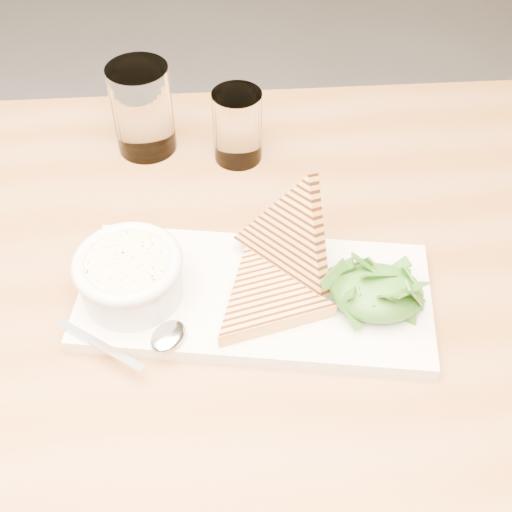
# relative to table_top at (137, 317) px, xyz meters

# --- Properties ---
(table_top) EXTENTS (1.29, 0.95, 0.04)m
(table_top) POSITION_rel_table_top_xyz_m (0.00, 0.00, 0.00)
(table_top) COLOR olive
(table_top) RESTS_ON ground
(table_leg_br) EXTENTS (0.06, 0.06, 0.69)m
(table_leg_br) POSITION_rel_table_top_xyz_m (0.55, 0.35, -0.36)
(table_leg_br) COLOR olive
(table_leg_br) RESTS_ON ground
(platter) EXTENTS (0.38, 0.18, 0.02)m
(platter) POSITION_rel_table_top_xyz_m (0.13, 0.01, 0.03)
(platter) COLOR silver
(platter) RESTS_ON table_top
(soup_bowl) EXTENTS (0.10, 0.10, 0.04)m
(soup_bowl) POSITION_rel_table_top_xyz_m (0.00, 0.00, 0.06)
(soup_bowl) COLOR silver
(soup_bowl) RESTS_ON platter
(soup) EXTENTS (0.09, 0.09, 0.01)m
(soup) POSITION_rel_table_top_xyz_m (0.00, 0.00, 0.08)
(soup) COLOR beige
(soup) RESTS_ON soup_bowl
(bowl_rim) EXTENTS (0.11, 0.11, 0.01)m
(bowl_rim) POSITION_rel_table_top_xyz_m (0.00, 0.00, 0.09)
(bowl_rim) COLOR silver
(bowl_rim) RESTS_ON soup_bowl
(sandwich_flat) EXTENTS (0.19, 0.19, 0.02)m
(sandwich_flat) POSITION_rel_table_top_xyz_m (0.14, -0.00, 0.05)
(sandwich_flat) COLOR #D88F48
(sandwich_flat) RESTS_ON platter
(sandwich_lean) EXTENTS (0.20, 0.19, 0.16)m
(sandwich_lean) POSITION_rel_table_top_xyz_m (0.16, 0.05, 0.08)
(sandwich_lean) COLOR #D88F48
(sandwich_lean) RESTS_ON sandwich_flat
(salad_base) EXTENTS (0.10, 0.08, 0.04)m
(salad_base) POSITION_rel_table_top_xyz_m (0.25, 0.00, 0.06)
(salad_base) COLOR #164915
(salad_base) RESTS_ON platter
(arugula_pile) EXTENTS (0.11, 0.10, 0.05)m
(arugula_pile) POSITION_rel_table_top_xyz_m (0.25, 0.00, 0.06)
(arugula_pile) COLOR #41711F
(arugula_pile) RESTS_ON platter
(spoon_bowl) EXTENTS (0.05, 0.05, 0.01)m
(spoon_bowl) POSITION_rel_table_top_xyz_m (0.05, -0.05, 0.04)
(spoon_bowl) COLOR silver
(spoon_bowl) RESTS_ON platter
(spoon_handle) EXTENTS (0.10, 0.06, 0.00)m
(spoon_handle) POSITION_rel_table_top_xyz_m (-0.02, -0.07, 0.04)
(spoon_handle) COLOR silver
(spoon_handle) RESTS_ON platter
(glass_near) EXTENTS (0.08, 0.08, 0.12)m
(glass_near) POSITION_rel_table_top_xyz_m (-0.03, 0.27, 0.08)
(glass_near) COLOR white
(glass_near) RESTS_ON table_top
(glass_far) EXTENTS (0.06, 0.06, 0.10)m
(glass_far) POSITION_rel_table_top_xyz_m (0.09, 0.26, 0.07)
(glass_far) COLOR white
(glass_far) RESTS_ON table_top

